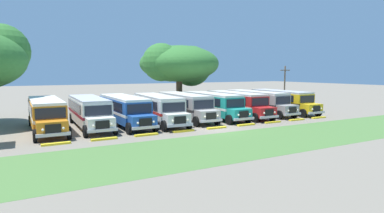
% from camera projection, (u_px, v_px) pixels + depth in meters
% --- Properties ---
extents(ground_plane, '(220.00, 220.00, 0.00)m').
position_uv_depth(ground_plane, '(216.00, 128.00, 29.36)').
color(ground_plane, slate).
extents(foreground_grass_strip, '(80.00, 8.01, 0.01)m').
position_uv_depth(foreground_grass_strip, '(259.00, 141.00, 24.05)').
color(foreground_grass_strip, '#4C7538').
rests_on(foreground_grass_strip, ground_plane).
extents(parked_bus_slot_0, '(2.80, 10.85, 2.82)m').
position_uv_depth(parked_bus_slot_0, '(46.00, 113.00, 28.18)').
color(parked_bus_slot_0, orange).
rests_on(parked_bus_slot_0, ground_plane).
extents(parked_bus_slot_1, '(2.74, 10.85, 2.82)m').
position_uv_depth(parked_bus_slot_1, '(89.00, 111.00, 29.96)').
color(parked_bus_slot_1, silver).
rests_on(parked_bus_slot_1, ground_plane).
extents(parked_bus_slot_2, '(2.84, 10.86, 2.82)m').
position_uv_depth(parked_bus_slot_2, '(125.00, 109.00, 31.20)').
color(parked_bus_slot_2, '#23519E').
rests_on(parked_bus_slot_2, ground_plane).
extents(parked_bus_slot_3, '(3.14, 10.90, 2.82)m').
position_uv_depth(parked_bus_slot_3, '(158.00, 108.00, 32.52)').
color(parked_bus_slot_3, silver).
rests_on(parked_bus_slot_3, ground_plane).
extents(parked_bus_slot_4, '(2.86, 10.86, 2.82)m').
position_uv_depth(parked_bus_slot_4, '(185.00, 105.00, 34.96)').
color(parked_bus_slot_4, '#9E9993').
rests_on(parked_bus_slot_4, ground_plane).
extents(parked_bus_slot_5, '(2.70, 10.84, 2.82)m').
position_uv_depth(parked_bus_slot_5, '(213.00, 104.00, 36.06)').
color(parked_bus_slot_5, teal).
rests_on(parked_bus_slot_5, ground_plane).
extents(parked_bus_slot_6, '(2.83, 10.86, 2.82)m').
position_uv_depth(parked_bus_slot_6, '(237.00, 103.00, 37.50)').
color(parked_bus_slot_6, red).
rests_on(parked_bus_slot_6, ground_plane).
extents(parked_bus_slot_7, '(2.97, 10.88, 2.82)m').
position_uv_depth(parked_bus_slot_7, '(257.00, 101.00, 39.51)').
color(parked_bus_slot_7, '#9E9993').
rests_on(parked_bus_slot_7, ground_plane).
extents(parked_bus_slot_8, '(3.03, 10.89, 2.82)m').
position_uv_depth(parked_bus_slot_8, '(282.00, 100.00, 40.96)').
color(parked_bus_slot_8, yellow).
rests_on(parked_bus_slot_8, ground_plane).
extents(curb_wheelstop_0, '(2.00, 0.36, 0.15)m').
position_uv_depth(curb_wheelstop_0, '(56.00, 144.00, 22.75)').
color(curb_wheelstop_0, yellow).
rests_on(curb_wheelstop_0, ground_plane).
extents(curb_wheelstop_1, '(2.00, 0.36, 0.15)m').
position_uv_depth(curb_wheelstop_1, '(104.00, 139.00, 24.38)').
color(curb_wheelstop_1, yellow).
rests_on(curb_wheelstop_1, ground_plane).
extents(curb_wheelstop_2, '(2.00, 0.36, 0.15)m').
position_uv_depth(curb_wheelstop_2, '(146.00, 135.00, 26.01)').
color(curb_wheelstop_2, yellow).
rests_on(curb_wheelstop_2, ground_plane).
extents(curb_wheelstop_3, '(2.00, 0.36, 0.15)m').
position_uv_depth(curb_wheelstop_3, '(184.00, 131.00, 27.64)').
color(curb_wheelstop_3, yellow).
rests_on(curb_wheelstop_3, ground_plane).
extents(curb_wheelstop_4, '(2.00, 0.36, 0.15)m').
position_uv_depth(curb_wheelstop_4, '(217.00, 128.00, 29.27)').
color(curb_wheelstop_4, yellow).
rests_on(curb_wheelstop_4, ground_plane).
extents(curb_wheelstop_5, '(2.00, 0.36, 0.15)m').
position_uv_depth(curb_wheelstop_5, '(246.00, 125.00, 30.90)').
color(curb_wheelstop_5, yellow).
rests_on(curb_wheelstop_5, ground_plane).
extents(curb_wheelstop_6, '(2.00, 0.36, 0.15)m').
position_uv_depth(curb_wheelstop_6, '(273.00, 122.00, 32.53)').
color(curb_wheelstop_6, yellow).
rests_on(curb_wheelstop_6, ground_plane).
extents(curb_wheelstop_7, '(2.00, 0.36, 0.15)m').
position_uv_depth(curb_wheelstop_7, '(297.00, 120.00, 34.16)').
color(curb_wheelstop_7, yellow).
rests_on(curb_wheelstop_7, ground_plane).
extents(curb_wheelstop_8, '(2.00, 0.36, 0.15)m').
position_uv_depth(curb_wheelstop_8, '(319.00, 118.00, 35.78)').
color(curb_wheelstop_8, yellow).
rests_on(curb_wheelstop_8, ground_plane).
extents(broad_shade_tree, '(11.36, 11.76, 9.26)m').
position_uv_depth(broad_shade_tree, '(178.00, 64.00, 45.72)').
color(broad_shade_tree, brown).
rests_on(broad_shade_tree, ground_plane).
extents(utility_pole, '(1.80, 0.20, 6.07)m').
position_uv_depth(utility_pole, '(285.00, 86.00, 44.98)').
color(utility_pole, brown).
rests_on(utility_pole, ground_plane).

